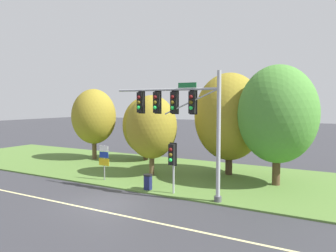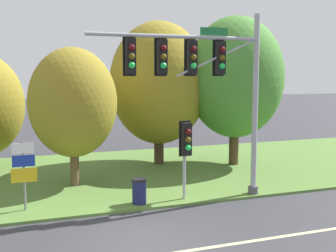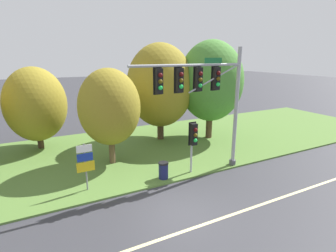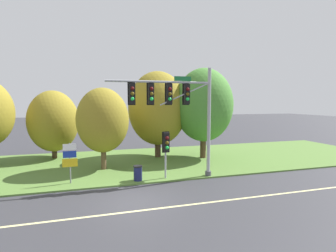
% 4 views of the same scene
% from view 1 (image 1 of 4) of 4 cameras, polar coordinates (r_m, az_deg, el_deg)
% --- Properties ---
extents(ground_plane, '(160.00, 160.00, 0.00)m').
position_cam_1_polar(ground_plane, '(18.54, -10.77, -12.97)').
color(ground_plane, '#333338').
extents(lane_stripe, '(36.00, 0.16, 0.01)m').
position_cam_1_polar(lane_stripe, '(17.68, -13.34, -13.85)').
color(lane_stripe, beige).
rests_on(lane_stripe, ground).
extents(grass_verge, '(48.00, 11.50, 0.10)m').
position_cam_1_polar(grass_verge, '(25.19, 1.53, -8.21)').
color(grass_verge, '#517533').
rests_on(grass_verge, ground).
extents(traffic_signal_mast, '(6.73, 0.49, 7.01)m').
position_cam_1_polar(traffic_signal_mast, '(18.35, 2.37, 2.21)').
color(traffic_signal_mast, '#9EA0A5').
rests_on(traffic_signal_mast, grass_verge).
extents(pedestrian_signal_near_kerb, '(0.46, 0.55, 3.00)m').
position_cam_1_polar(pedestrian_signal_near_kerb, '(19.01, 0.73, -5.48)').
color(pedestrian_signal_near_kerb, '#9EA0A5').
rests_on(pedestrian_signal_near_kerb, grass_verge).
extents(route_sign_post, '(0.87, 0.08, 2.43)m').
position_cam_1_polar(route_sign_post, '(22.96, -11.08, -5.54)').
color(route_sign_post, slate).
rests_on(route_sign_post, grass_verge).
extents(tree_nearest_road, '(4.10, 4.10, 6.58)m').
position_cam_1_polar(tree_nearest_road, '(31.35, -12.78, 1.61)').
color(tree_nearest_road, brown).
rests_on(tree_nearest_road, grass_verge).
extents(tree_left_of_mast, '(4.19, 4.19, 5.83)m').
position_cam_1_polar(tree_left_of_mast, '(30.18, -3.96, 0.07)').
color(tree_left_of_mast, '#423021').
rests_on(tree_left_of_mast, grass_verge).
extents(tree_behind_signpost, '(3.69, 3.69, 5.86)m').
position_cam_1_polar(tree_behind_signpost, '(23.76, -2.86, -0.19)').
color(tree_behind_signpost, brown).
rests_on(tree_behind_signpost, grass_verge).
extents(tree_mid_verge, '(5.12, 5.12, 7.50)m').
position_cam_1_polar(tree_mid_verge, '(24.41, 10.65, 1.59)').
color(tree_mid_verge, '#423021').
rests_on(tree_mid_verge, grass_verge).
extents(tree_tall_centre, '(5.02, 5.02, 7.73)m').
position_cam_1_polar(tree_tall_centre, '(22.03, 18.54, 1.95)').
color(tree_tall_centre, '#4C3823').
rests_on(tree_tall_centre, grass_verge).
extents(trash_bin, '(0.56, 0.56, 0.93)m').
position_cam_1_polar(trash_bin, '(20.38, -3.51, -9.67)').
color(trash_bin, '#191E4C').
rests_on(trash_bin, grass_verge).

